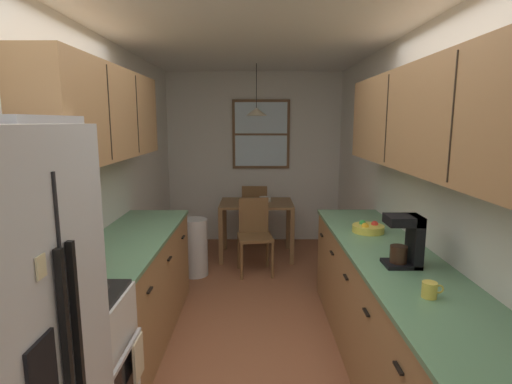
% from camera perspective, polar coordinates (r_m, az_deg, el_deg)
% --- Properties ---
extents(ground_plane, '(12.00, 12.00, 0.00)m').
position_cam_1_polar(ground_plane, '(3.94, -0.58, -17.64)').
color(ground_plane, '#995B3D').
extents(wall_left, '(0.10, 9.00, 2.55)m').
position_cam_1_polar(wall_left, '(3.79, -21.48, 0.94)').
color(wall_left, silver).
rests_on(wall_left, ground).
extents(wall_right, '(0.10, 9.00, 2.55)m').
position_cam_1_polar(wall_right, '(3.77, 20.37, 0.96)').
color(wall_right, silver).
rests_on(wall_right, ground).
extents(wall_back, '(4.40, 0.10, 2.55)m').
position_cam_1_polar(wall_back, '(6.16, -0.41, 4.86)').
color(wall_back, silver).
rests_on(wall_back, ground).
extents(ceiling_slab, '(4.40, 9.00, 0.08)m').
position_cam_1_polar(ceiling_slab, '(3.57, -0.66, 22.35)').
color(ceiling_slab, white).
extents(stove_range, '(0.66, 0.59, 1.10)m').
position_cam_1_polar(stove_range, '(2.57, -25.68, -22.79)').
color(stove_range, white).
rests_on(stove_range, ground).
extents(microwave_over_range, '(0.39, 0.64, 0.34)m').
position_cam_1_polar(microwave_over_range, '(2.25, -30.63, 4.98)').
color(microwave_over_range, silver).
extents(counter_left, '(0.64, 1.92, 0.90)m').
position_cam_1_polar(counter_left, '(3.62, -17.07, -12.77)').
color(counter_left, '#A87A4C').
rests_on(counter_left, ground).
extents(upper_cabinets_left, '(0.33, 2.00, 0.70)m').
position_cam_1_polar(upper_cabinets_left, '(3.35, -20.92, 10.31)').
color(upper_cabinets_left, '#A87A4C').
extents(counter_right, '(0.64, 3.33, 0.90)m').
position_cam_1_polar(counter_right, '(3.03, 19.54, -17.64)').
color(counter_right, '#A87A4C').
rests_on(counter_right, ground).
extents(upper_cabinets_right, '(0.33, 3.01, 0.68)m').
position_cam_1_polar(upper_cabinets_right, '(2.70, 24.46, 9.45)').
color(upper_cabinets_right, '#A87A4C').
extents(dining_table, '(0.97, 0.70, 0.75)m').
position_cam_1_polar(dining_table, '(5.43, -0.07, -2.77)').
color(dining_table, brown).
rests_on(dining_table, ground).
extents(dining_chair_near, '(0.45, 0.45, 0.90)m').
position_cam_1_polar(dining_chair_near, '(4.92, -0.36, -5.65)').
color(dining_chair_near, brown).
rests_on(dining_chair_near, ground).
extents(dining_chair_far, '(0.41, 0.41, 0.90)m').
position_cam_1_polar(dining_chair_far, '(6.00, -0.30, -2.78)').
color(dining_chair_far, brown).
rests_on(dining_chair_far, ground).
extents(pendant_light, '(0.28, 0.28, 0.65)m').
position_cam_1_polar(pendant_light, '(5.29, -0.08, 11.33)').
color(pendant_light, black).
extents(back_window, '(0.86, 0.05, 1.02)m').
position_cam_1_polar(back_window, '(6.07, 0.58, 8.17)').
color(back_window, brown).
extents(trash_bin, '(0.31, 0.31, 0.69)m').
position_cam_1_polar(trash_bin, '(4.89, -8.79, -7.75)').
color(trash_bin, silver).
rests_on(trash_bin, ground).
extents(storage_canister, '(0.12, 0.12, 0.20)m').
position_cam_1_polar(storage_canister, '(2.78, -22.06, -8.05)').
color(storage_canister, red).
rests_on(storage_canister, counter_left).
extents(dish_towel, '(0.02, 0.16, 0.24)m').
position_cam_1_polar(dish_towel, '(2.56, -16.48, -21.64)').
color(dish_towel, beige).
extents(coffee_maker, '(0.22, 0.18, 0.33)m').
position_cam_1_polar(coffee_maker, '(2.77, 20.54, -6.36)').
color(coffee_maker, black).
rests_on(coffee_maker, counter_right).
extents(mug_by_coffeemaker, '(0.12, 0.08, 0.09)m').
position_cam_1_polar(mug_by_coffeemaker, '(2.38, 23.29, -12.60)').
color(mug_by_coffeemaker, '#E5CC4C').
rests_on(mug_by_coffeemaker, counter_right).
extents(fruit_bowl, '(0.27, 0.27, 0.09)m').
position_cam_1_polar(fruit_bowl, '(3.54, 15.47, -4.91)').
color(fruit_bowl, '#E5D14C').
rests_on(fruit_bowl, counter_right).
extents(table_serving_bowl, '(0.16, 0.16, 0.06)m').
position_cam_1_polar(table_serving_bowl, '(5.45, 1.17, -1.04)').
color(table_serving_bowl, silver).
rests_on(table_serving_bowl, dining_table).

